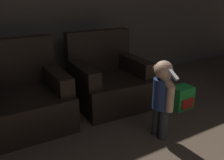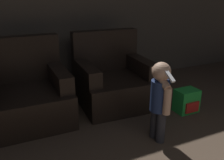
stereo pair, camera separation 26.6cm
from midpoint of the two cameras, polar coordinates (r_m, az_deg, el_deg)
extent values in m
cube|color=#51493F|center=(3.79, -6.68, 17.73)|extent=(8.40, 0.05, 2.60)
cube|color=black|center=(2.97, -16.09, -5.69)|extent=(0.92, 0.90, 0.38)
cube|color=black|center=(3.16, -17.93, 4.61)|extent=(0.91, 0.17, 0.55)
cube|color=black|center=(2.93, -9.40, 0.62)|extent=(0.17, 0.73, 0.20)
cube|color=black|center=(3.29, 2.95, -2.36)|extent=(0.96, 0.93, 0.38)
cube|color=black|center=(3.47, 0.54, 6.88)|extent=(0.92, 0.21, 0.55)
cube|color=black|center=(3.06, -3.35, 1.68)|extent=(0.20, 0.73, 0.20)
cube|color=black|center=(3.36, 8.86, 3.18)|extent=(0.20, 0.73, 0.20)
cylinder|color=#28282D|center=(2.63, 12.64, -9.56)|extent=(0.09, 0.09, 0.33)
cylinder|color=#28282D|center=(2.57, 14.06, -10.47)|extent=(0.09, 0.09, 0.33)
cylinder|color=navy|center=(2.46, 13.93, -3.58)|extent=(0.18, 0.18, 0.31)
sphere|color=tan|center=(2.38, 14.41, 1.83)|extent=(0.18, 0.18, 0.18)
cylinder|color=tan|center=(2.39, 15.65, -4.78)|extent=(0.07, 0.07, 0.26)
cylinder|color=tan|center=(2.39, 14.22, 0.41)|extent=(0.07, 0.26, 0.19)
cube|color=white|center=(2.29, 16.11, 1.09)|extent=(0.04, 0.16, 0.10)
cube|color=green|center=(3.26, 18.91, -4.54)|extent=(0.27, 0.20, 0.29)
cube|color=red|center=(3.21, 20.16, -5.95)|extent=(0.19, 0.02, 0.13)
camera|label=1|loc=(0.13, -87.14, 1.04)|focal=40.00mm
camera|label=2|loc=(0.13, 92.86, -1.04)|focal=40.00mm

